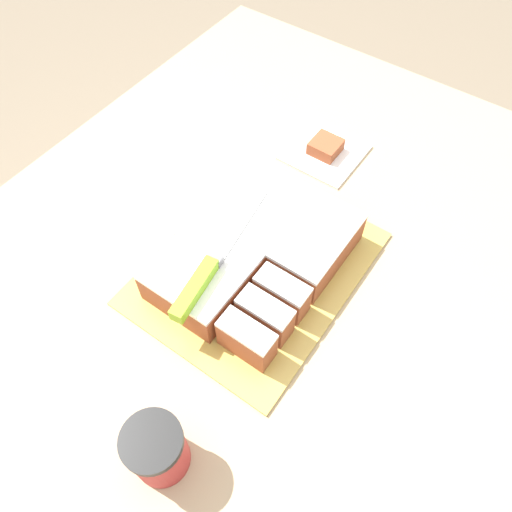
% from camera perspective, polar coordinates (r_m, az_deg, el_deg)
% --- Properties ---
extents(ground_plane, '(8.00, 8.00, 0.00)m').
position_cam_1_polar(ground_plane, '(1.66, 0.19, -19.82)').
color(ground_plane, '#7F705B').
extents(countertop, '(1.40, 1.10, 0.89)m').
position_cam_1_polar(countertop, '(1.24, 0.25, -14.76)').
color(countertop, tan).
rests_on(countertop, ground_plane).
extents(cake_board, '(0.40, 0.32, 0.01)m').
position_cam_1_polar(cake_board, '(0.86, 0.00, -1.36)').
color(cake_board, gold).
rests_on(cake_board, countertop).
extents(cake, '(0.32, 0.24, 0.07)m').
position_cam_1_polar(cake, '(0.83, -0.01, 0.34)').
color(cake, '#994C2D').
rests_on(cake, cake_board).
extents(knife, '(0.28, 0.06, 0.02)m').
position_cam_1_polar(knife, '(0.76, -5.97, -2.22)').
color(knife, silver).
rests_on(knife, cake).
extents(coffee_cup, '(0.08, 0.08, 0.10)m').
position_cam_1_polar(coffee_cup, '(0.70, -11.23, -20.90)').
color(coffee_cup, '#B23333').
rests_on(coffee_cup, countertop).
extents(paper_napkin, '(0.14, 0.14, 0.01)m').
position_cam_1_polar(paper_napkin, '(1.05, 7.85, 11.65)').
color(paper_napkin, white).
rests_on(paper_napkin, countertop).
extents(brownie, '(0.06, 0.06, 0.03)m').
position_cam_1_polar(brownie, '(1.04, 7.95, 12.28)').
color(brownie, '#994C2D').
rests_on(brownie, paper_napkin).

